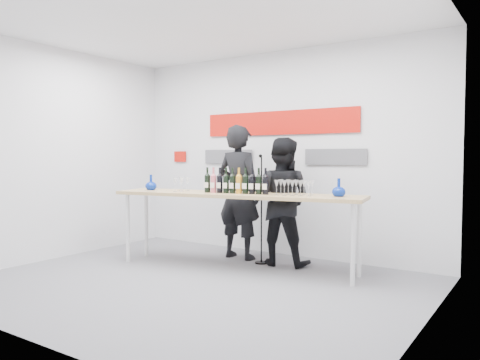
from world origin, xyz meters
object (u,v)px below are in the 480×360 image
(tasting_table, at_px, (236,199))
(presenter_right, at_px, (281,201))
(mic_stand, at_px, (261,230))
(presenter_left, at_px, (239,192))

(tasting_table, distance_m, presenter_right, 0.66)
(tasting_table, height_order, mic_stand, mic_stand)
(tasting_table, xyz_separation_m, presenter_right, (0.37, 0.55, -0.06))
(presenter_left, distance_m, mic_stand, 0.67)
(tasting_table, height_order, presenter_right, presenter_right)
(tasting_table, xyz_separation_m, mic_stand, (0.12, 0.45, -0.46))
(tasting_table, distance_m, presenter_left, 0.64)
(presenter_right, bearing_deg, presenter_left, -9.78)
(mic_stand, bearing_deg, tasting_table, -102.19)
(tasting_table, bearing_deg, presenter_right, 46.12)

